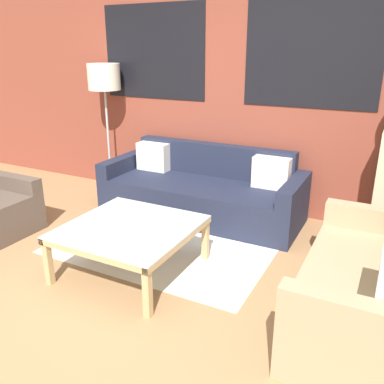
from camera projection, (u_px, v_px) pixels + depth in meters
ground_plane at (98, 301)px, 3.14m from camera, size 16.00×16.00×0.00m
wall_back_brick at (226, 88)px, 4.71m from camera, size 8.40×0.09×2.80m
rug at (169, 241)px, 4.12m from camera, size 2.09×1.62×0.00m
couch_dark at (202, 192)px, 4.70m from camera, size 2.29×0.88×0.78m
settee_vintage at (371, 288)px, 2.76m from camera, size 0.80×1.58×0.92m
coffee_table at (130, 232)px, 3.45m from camera, size 1.04×1.04×0.43m
floor_lamp at (104, 81)px, 5.10m from camera, size 0.41×0.41×1.67m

